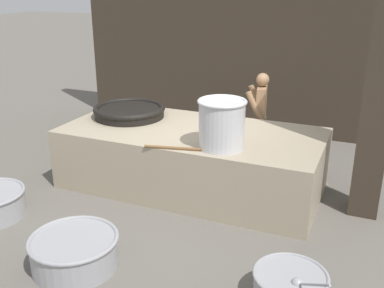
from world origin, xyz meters
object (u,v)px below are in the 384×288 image
stock_pot (222,123)px  cook (260,115)px  prep_bowl_vegetables (290,286)px  prep_bowl_meat (74,250)px  giant_wok_near (129,111)px

stock_pot → cook: same height
prep_bowl_vegetables → prep_bowl_meat: prep_bowl_vegetables is taller
giant_wok_near → prep_bowl_vegetables: giant_wok_near is taller
giant_wok_near → prep_bowl_meat: size_ratio=1.17×
giant_wok_near → stock_pot: stock_pot is taller
stock_pot → prep_bowl_vegetables: (1.30, -1.57, -1.07)m
stock_pot → cook: 1.95m
cook → prep_bowl_meat: bearing=63.5°
cook → prep_bowl_meat: (-1.06, -3.84, -0.65)m
stock_pot → prep_bowl_vegetables: bearing=-50.3°
giant_wok_near → cook: cook is taller
stock_pot → prep_bowl_meat: 2.42m
stock_pot → prep_bowl_meat: bearing=-118.1°
giant_wok_near → prep_bowl_meat: 2.92m
giant_wok_near → prep_bowl_vegetables: (3.17, -2.32, -0.83)m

